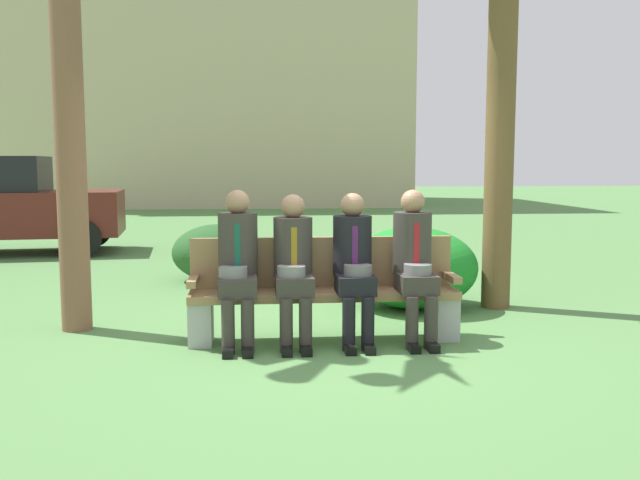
% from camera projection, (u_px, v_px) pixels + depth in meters
% --- Properties ---
extents(ground_plane, '(80.00, 80.00, 0.00)m').
position_uv_depth(ground_plane, '(336.00, 343.00, 5.99)').
color(ground_plane, '#518045').
extents(park_bench, '(2.35, 0.44, 0.90)m').
position_uv_depth(park_bench, '(324.00, 290.00, 6.10)').
color(park_bench, '#99754C').
rests_on(park_bench, ground).
extents(seated_man_leftmost, '(0.34, 0.72, 1.33)m').
position_uv_depth(seated_man_leftmost, '(238.00, 260.00, 5.86)').
color(seated_man_leftmost, '#38332D').
rests_on(seated_man_leftmost, ground).
extents(seated_man_centerleft, '(0.34, 0.72, 1.29)m').
position_uv_depth(seated_man_centerleft, '(294.00, 261.00, 5.91)').
color(seated_man_centerleft, '#38332D').
rests_on(seated_man_centerleft, ground).
extents(seated_man_centerright, '(0.34, 0.72, 1.30)m').
position_uv_depth(seated_man_centerright, '(354.00, 260.00, 5.96)').
color(seated_man_centerright, black).
rests_on(seated_man_centerright, ground).
extents(seated_man_rightmost, '(0.34, 0.72, 1.33)m').
position_uv_depth(seated_man_rightmost, '(414.00, 258.00, 6.01)').
color(seated_man_rightmost, '#38332D').
rests_on(seated_man_rightmost, ground).
extents(shrub_near_bench, '(1.21, 1.11, 0.75)m').
position_uv_depth(shrub_near_bench, '(218.00, 252.00, 9.15)').
color(shrub_near_bench, '#275425').
rests_on(shrub_near_bench, ground).
extents(shrub_mid_lawn, '(0.87, 0.80, 0.54)m').
position_uv_depth(shrub_mid_lawn, '(287.00, 261.00, 9.07)').
color(shrub_mid_lawn, '#1A582D').
rests_on(shrub_mid_lawn, ground).
extents(shrub_far_lawn, '(1.40, 1.29, 0.88)m').
position_uv_depth(shrub_far_lawn, '(413.00, 267.00, 7.43)').
color(shrub_far_lawn, '#1B7C25').
rests_on(shrub_far_lawn, ground).
extents(parked_car_near, '(4.03, 2.02, 1.68)m').
position_uv_depth(parked_car_near, '(2.00, 206.00, 11.80)').
color(parked_car_near, '#591E19').
rests_on(parked_car_near, ground).
extents(building_backdrop, '(14.70, 8.91, 11.08)m').
position_uv_depth(building_backdrop, '(217.00, 61.00, 27.00)').
color(building_backdrop, '#BFB08B').
rests_on(building_backdrop, ground).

